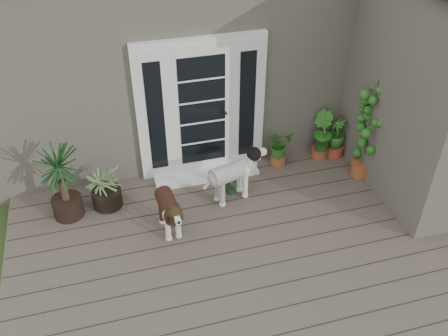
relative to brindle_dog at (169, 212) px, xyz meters
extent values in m
cube|color=#6B5B4C|center=(0.96, -0.94, -0.38)|extent=(6.20, 4.60, 0.12)
cube|color=#665E54|center=(0.96, 3.31, 1.11)|extent=(7.40, 4.00, 3.10)
cube|color=#665E54|center=(3.86, 0.16, 1.11)|extent=(1.60, 2.40, 3.10)
cube|color=white|center=(0.76, 1.26, 0.76)|extent=(1.90, 0.14, 2.15)
cube|color=white|center=(0.76, 1.06, -0.29)|extent=(1.60, 0.40, 0.05)
imported|color=#1D5117|center=(1.94, 1.05, -0.06)|extent=(0.50, 0.50, 0.51)
imported|color=#1E641C|center=(2.65, 1.06, -0.02)|extent=(0.44, 0.44, 0.59)
imported|color=#154C18|center=(2.92, 1.06, -0.05)|extent=(0.37, 0.37, 0.53)
camera|label=1|loc=(-0.60, -4.84, 4.28)|focal=39.28mm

